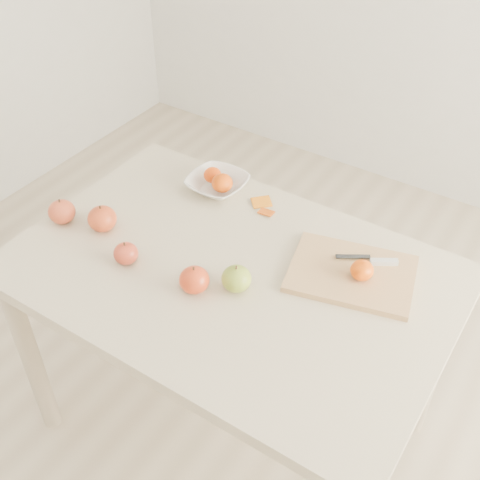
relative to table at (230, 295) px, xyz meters
The scene contains 15 objects.
ground 0.65m from the table, ahead, with size 3.50×3.50×0.00m, color #C6B293.
table is the anchor object (origin of this frame).
cutting_board 0.35m from the table, 28.47° to the left, with size 0.33×0.24×0.02m, color tan.
board_tangerine 0.38m from the table, 24.71° to the left, with size 0.06×0.06×0.05m, color #E04107.
fruit_bowl 0.40m from the table, 130.08° to the left, with size 0.19×0.19×0.05m, color white.
bowl_tangerine_near 0.43m from the table, 131.90° to the left, with size 0.06×0.06×0.05m, color #E54E08.
bowl_tangerine_far 0.38m from the table, 127.88° to the left, with size 0.07×0.07×0.06m, color #DA4607.
orange_peel_a 0.33m from the table, 105.73° to the left, with size 0.06×0.04×0.00m, color #CE6A0E.
orange_peel_b 0.29m from the table, 99.96° to the left, with size 0.04×0.04×0.00m, color #C64D0E.
paring_knife 0.42m from the table, 34.08° to the left, with size 0.16×0.09×0.01m.
apple_green 0.15m from the table, 43.17° to the right, with size 0.08×0.08×0.07m, color olive.
apple_red_e 0.18m from the table, 106.11° to the right, with size 0.08×0.08×0.07m, color maroon.
apple_red_c 0.32m from the table, 152.92° to the right, with size 0.07×0.07×0.06m, color maroon.
apple_red_b 0.44m from the table, behind, with size 0.09×0.09×0.08m, color maroon.
apple_red_d 0.56m from the table, 169.66° to the right, with size 0.08×0.08×0.07m, color maroon.
Camera 1 is at (0.68, -0.99, 1.88)m, focal length 45.00 mm.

